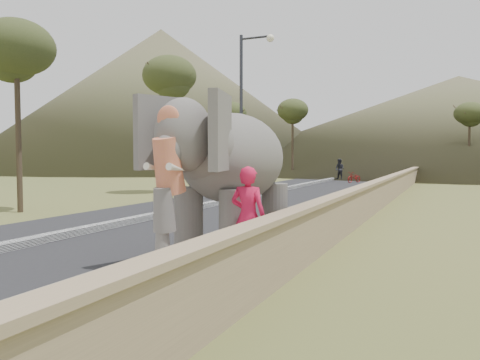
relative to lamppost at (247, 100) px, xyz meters
name	(u,v)px	position (x,y,z in m)	size (l,w,h in m)	color
ground	(208,268)	(4.69, -12.71, -4.87)	(160.00, 160.00, 0.00)	olive
road	(216,205)	(-0.31, -2.71, -4.86)	(7.00, 120.00, 0.03)	black
median	(216,203)	(-0.31, -2.71, -4.76)	(0.35, 120.00, 0.22)	black
walkway	(328,210)	(4.69, -2.71, -4.80)	(3.00, 120.00, 0.15)	#9E9687
parapet	(372,199)	(6.34, -2.71, -4.32)	(0.30, 120.00, 1.10)	tan
lamppost	(247,100)	(0.00, 0.00, 0.00)	(1.76, 0.36, 8.00)	#2E2E33
signboard	(246,167)	(0.19, -0.57, -3.23)	(0.60, 0.08, 2.40)	#2D2D33
hill_left	(162,99)	(-33.31, 42.29, 6.13)	(60.00, 60.00, 22.00)	brown
hill_far	(457,123)	(9.69, 57.29, 2.13)	(80.00, 80.00, 14.00)	brown
elephant_and_man	(234,178)	(4.71, -11.50, -3.15)	(2.53, 4.52, 3.18)	slate
motorcyclist	(347,173)	(1.49, 16.41, -4.12)	(2.24, 1.71, 1.89)	maroon
trees	(416,132)	(6.87, 12.44, -1.14)	(46.84, 36.59, 8.18)	#473828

